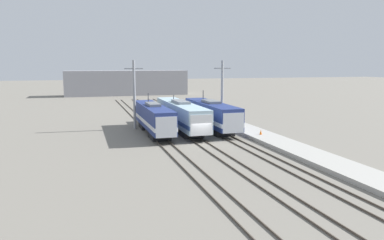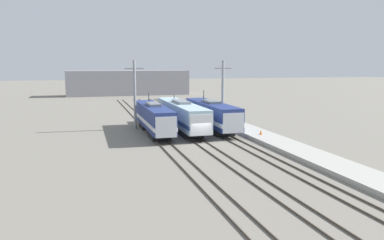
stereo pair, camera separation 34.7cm
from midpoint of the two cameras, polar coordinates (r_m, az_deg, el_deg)
ground_plane at (r=45.72m, az=1.30°, el=-3.61°), size 400.00×400.00×0.00m
rail_pair_far_left at (r=44.59m, az=-4.10°, el=-3.85°), size 1.51×120.00×0.15m
rail_pair_center at (r=45.70m, az=1.30°, el=-3.52°), size 1.51×120.00×0.15m
rail_pair_far_right at (r=47.20m, az=6.39°, el=-3.19°), size 1.51×120.00×0.15m
locomotive_far_left at (r=52.04m, az=-6.04°, el=0.27°), size 2.84×17.03×5.37m
locomotive_center at (r=54.47m, az=-1.78°, el=0.72°), size 3.13×19.96×4.82m
locomotive_far_right at (r=54.85m, az=2.91°, el=0.77°), size 3.12×17.20×5.55m
catenary_tower_left at (r=55.91m, az=-8.96°, el=3.94°), size 2.72×0.40×10.18m
catenary_tower_right at (r=59.31m, az=4.45°, el=4.27°), size 2.72×0.40×10.18m
platform at (r=49.03m, az=11.18°, el=-2.68°), size 4.00×120.00×0.44m
traffic_cone at (r=49.93m, az=10.24°, el=-1.81°), size 0.34×0.34×0.66m
depot_building at (r=119.65m, az=-9.99°, el=5.60°), size 37.42×8.14×7.64m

